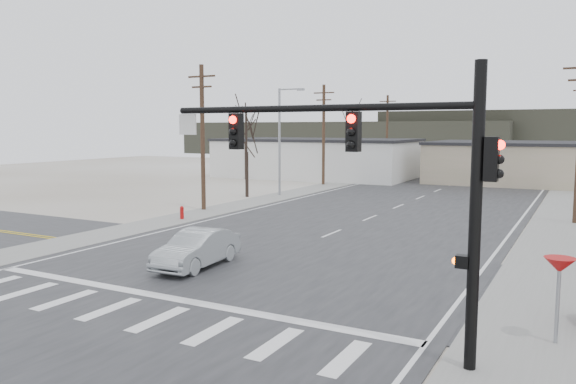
# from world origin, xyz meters

# --- Properties ---
(ground) EXTENTS (140.00, 140.00, 0.00)m
(ground) POSITION_xyz_m (0.00, 0.00, 0.00)
(ground) COLOR silver
(ground) RESTS_ON ground
(main_road) EXTENTS (18.00, 110.00, 0.05)m
(main_road) POSITION_xyz_m (0.00, 15.00, 0.02)
(main_road) COLOR #242426
(main_road) RESTS_ON ground
(cross_road) EXTENTS (90.00, 10.00, 0.04)m
(cross_road) POSITION_xyz_m (0.00, 0.00, 0.02)
(cross_road) COLOR #242426
(cross_road) RESTS_ON ground
(sidewalk_left) EXTENTS (3.00, 90.00, 0.06)m
(sidewalk_left) POSITION_xyz_m (-10.60, 20.00, 0.03)
(sidewalk_left) COLOR gray
(sidewalk_left) RESTS_ON ground
(sidewalk_right) EXTENTS (3.00, 90.00, 0.06)m
(sidewalk_right) POSITION_xyz_m (10.60, 20.00, 0.03)
(sidewalk_right) COLOR gray
(sidewalk_right) RESTS_ON ground
(traffic_signal_mast) EXTENTS (8.95, 0.43, 7.20)m
(traffic_signal_mast) POSITION_xyz_m (7.89, -6.20, 4.67)
(traffic_signal_mast) COLOR black
(traffic_signal_mast) RESTS_ON ground
(fire_hydrant) EXTENTS (0.24, 0.24, 0.87)m
(fire_hydrant) POSITION_xyz_m (-10.20, 8.00, 0.45)
(fire_hydrant) COLOR #A50C0C
(fire_hydrant) RESTS_ON ground
(yield_sign) EXTENTS (0.80, 0.80, 2.35)m
(yield_sign) POSITION_xyz_m (11.50, -3.50, 2.07)
(yield_sign) COLOR gray
(yield_sign) RESTS_ON ground
(building_left_far) EXTENTS (22.30, 12.30, 4.50)m
(building_left_far) POSITION_xyz_m (-16.00, 40.00, 2.26)
(building_left_far) COLOR silver
(building_left_far) RESTS_ON ground
(building_right_far) EXTENTS (26.30, 14.30, 4.30)m
(building_right_far) POSITION_xyz_m (10.00, 44.00, 2.15)
(building_right_far) COLOR tan
(building_right_far) RESTS_ON ground
(upole_left_b) EXTENTS (2.20, 0.30, 10.00)m
(upole_left_b) POSITION_xyz_m (-11.50, 12.00, 5.22)
(upole_left_b) COLOR #44301F
(upole_left_b) RESTS_ON ground
(upole_left_c) EXTENTS (2.20, 0.30, 10.00)m
(upole_left_c) POSITION_xyz_m (-11.50, 32.00, 5.22)
(upole_left_c) COLOR #44301F
(upole_left_c) RESTS_ON ground
(upole_left_d) EXTENTS (2.20, 0.30, 10.00)m
(upole_left_d) POSITION_xyz_m (-11.50, 52.00, 5.22)
(upole_left_d) COLOR #44301F
(upole_left_d) RESTS_ON ground
(streetlight_main) EXTENTS (2.40, 0.25, 9.00)m
(streetlight_main) POSITION_xyz_m (-10.80, 22.00, 5.09)
(streetlight_main) COLOR gray
(streetlight_main) RESTS_ON ground
(tree_left_near) EXTENTS (3.30, 3.30, 7.35)m
(tree_left_near) POSITION_xyz_m (-13.00, 20.00, 5.23)
(tree_left_near) COLOR #2D201B
(tree_left_near) RESTS_ON ground
(tree_left_far) EXTENTS (3.96, 3.96, 8.82)m
(tree_left_far) POSITION_xyz_m (-14.00, 46.00, 6.28)
(tree_left_far) COLOR #2D201B
(tree_left_far) RESTS_ON ground
(tree_left_mid) EXTENTS (3.96, 3.96, 8.82)m
(tree_left_mid) POSITION_xyz_m (-22.00, 34.00, 6.28)
(tree_left_mid) COLOR #2D201B
(tree_left_mid) RESTS_ON ground
(hill_left) EXTENTS (70.00, 18.00, 7.00)m
(hill_left) POSITION_xyz_m (-35.00, 92.00, 3.50)
(hill_left) COLOR #333026
(hill_left) RESTS_ON ground
(sedan_crossing) EXTENTS (1.91, 4.65, 1.50)m
(sedan_crossing) POSITION_xyz_m (-1.91, -1.29, 0.80)
(sedan_crossing) COLOR #93999C
(sedan_crossing) RESTS_ON main_road
(car_far_a) EXTENTS (3.62, 5.69, 1.54)m
(car_far_a) POSITION_xyz_m (6.36, 51.89, 0.81)
(car_far_a) COLOR black
(car_far_a) RESTS_ON main_road
(car_far_b) EXTENTS (2.66, 4.15, 1.31)m
(car_far_b) POSITION_xyz_m (-6.47, 55.57, 0.70)
(car_far_b) COLOR black
(car_far_b) RESTS_ON main_road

